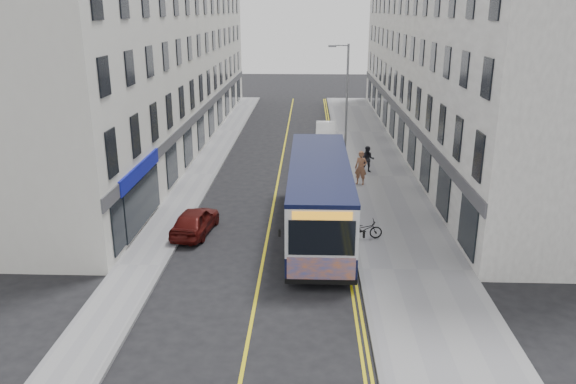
# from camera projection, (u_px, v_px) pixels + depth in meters

# --- Properties ---
(ground) EXTENTS (140.00, 140.00, 0.00)m
(ground) POSITION_uv_depth(u_px,v_px,m) (264.00, 257.00, 23.88)
(ground) COLOR black
(ground) RESTS_ON ground
(pavement_east) EXTENTS (4.50, 64.00, 0.12)m
(pavement_east) POSITION_uv_depth(u_px,v_px,m) (378.00, 177.00, 35.03)
(pavement_east) COLOR gray
(pavement_east) RESTS_ON ground
(pavement_west) EXTENTS (2.00, 64.00, 0.12)m
(pavement_west) POSITION_uv_depth(u_px,v_px,m) (200.00, 175.00, 35.44)
(pavement_west) COLOR gray
(pavement_west) RESTS_ON ground
(kerb_east) EXTENTS (0.18, 64.00, 0.13)m
(kerb_east) POSITION_uv_depth(u_px,v_px,m) (342.00, 176.00, 35.11)
(kerb_east) COLOR slate
(kerb_east) RESTS_ON ground
(kerb_west) EXTENTS (0.18, 64.00, 0.13)m
(kerb_west) POSITION_uv_depth(u_px,v_px,m) (215.00, 175.00, 35.40)
(kerb_west) COLOR slate
(kerb_west) RESTS_ON ground
(road_centre_line) EXTENTS (0.12, 64.00, 0.01)m
(road_centre_line) POSITION_uv_depth(u_px,v_px,m) (279.00, 176.00, 35.28)
(road_centre_line) COLOR gold
(road_centre_line) RESTS_ON ground
(road_dbl_yellow_inner) EXTENTS (0.10, 64.00, 0.01)m
(road_dbl_yellow_inner) POSITION_uv_depth(u_px,v_px,m) (335.00, 177.00, 35.15)
(road_dbl_yellow_inner) COLOR gold
(road_dbl_yellow_inner) RESTS_ON ground
(road_dbl_yellow_outer) EXTENTS (0.10, 64.00, 0.01)m
(road_dbl_yellow_outer) POSITION_uv_depth(u_px,v_px,m) (338.00, 177.00, 35.14)
(road_dbl_yellow_outer) COLOR gold
(road_dbl_yellow_outer) RESTS_ON ground
(terrace_east) EXTENTS (6.00, 46.00, 13.00)m
(terrace_east) POSITION_uv_depth(u_px,v_px,m) (440.00, 59.00, 41.39)
(terrace_east) COLOR white
(terrace_east) RESTS_ON ground
(terrace_west) EXTENTS (6.00, 46.00, 13.00)m
(terrace_west) POSITION_uv_depth(u_px,v_px,m) (165.00, 58.00, 42.12)
(terrace_west) COLOR silver
(terrace_west) RESTS_ON ground
(streetlamp) EXTENTS (1.32, 0.18, 8.00)m
(streetlamp) POSITION_uv_depth(u_px,v_px,m) (345.00, 102.00, 35.66)
(streetlamp) COLOR gray
(streetlamp) RESTS_ON ground
(city_bus) EXTENTS (2.76, 11.86, 3.45)m
(city_bus) POSITION_uv_depth(u_px,v_px,m) (319.00, 194.00, 25.92)
(city_bus) COLOR black
(city_bus) RESTS_ON ground
(bicycle) EXTENTS (1.72, 0.71, 0.88)m
(bicycle) POSITION_uv_depth(u_px,v_px,m) (364.00, 229.00, 25.36)
(bicycle) COLOR black
(bicycle) RESTS_ON pavement_east
(pedestrian_near) EXTENTS (0.85, 0.71, 2.01)m
(pedestrian_near) POSITION_uv_depth(u_px,v_px,m) (361.00, 168.00, 33.06)
(pedestrian_near) COLOR #986245
(pedestrian_near) RESTS_ON pavement_east
(pedestrian_far) EXTENTS (0.91, 0.75, 1.68)m
(pedestrian_far) POSITION_uv_depth(u_px,v_px,m) (368.00, 159.00, 35.56)
(pedestrian_far) COLOR black
(pedestrian_far) RESTS_ON pavement_east
(car_white) EXTENTS (1.64, 4.44, 1.45)m
(car_white) POSITION_uv_depth(u_px,v_px,m) (326.00, 131.00, 44.71)
(car_white) COLOR silver
(car_white) RESTS_ON ground
(car_maroon) EXTENTS (1.96, 3.89, 1.27)m
(car_maroon) POSITION_uv_depth(u_px,v_px,m) (195.00, 221.00, 26.17)
(car_maroon) COLOR #4C0F0C
(car_maroon) RESTS_ON ground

